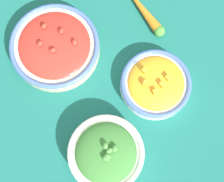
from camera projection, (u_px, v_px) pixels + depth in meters
The scene contains 5 objects.
ground_plane at pixel (112, 94), 0.75m from camera, with size 3.00×3.00×0.00m, color #196056.
bowl_squash at pixel (156, 84), 0.73m from camera, with size 0.17×0.17×0.06m.
bowl_broccoli at pixel (106, 153), 0.68m from camera, with size 0.17×0.17×0.08m.
bowl_cherry_tomatoes at pixel (55, 47), 0.75m from camera, with size 0.21×0.21×0.06m.
loose_carrot at pixel (143, 10), 0.78m from camera, with size 0.17×0.07×0.03m.
Camera 1 is at (0.16, -0.05, 0.73)m, focal length 50.00 mm.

